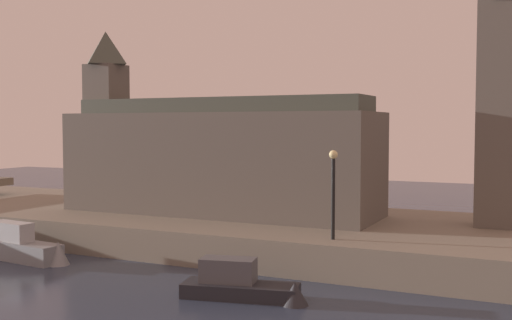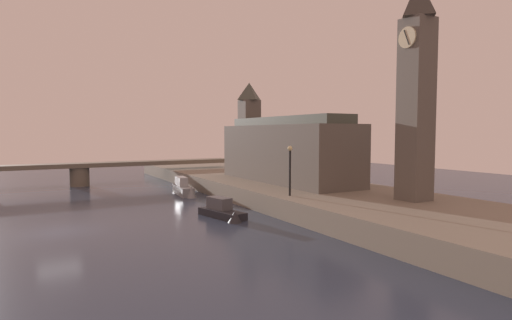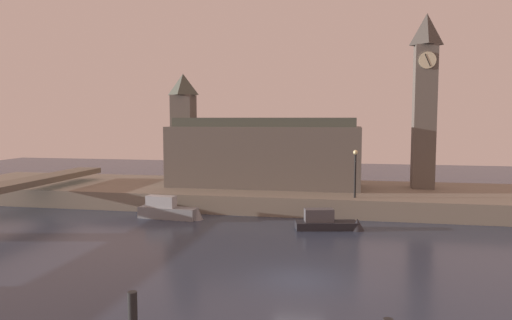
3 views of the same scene
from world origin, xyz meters
name	(u,v)px [view 1 (image 1 of 3)]	position (x,y,z in m)	size (l,w,h in m)	color
far_embankment	(311,234)	(0.00, 20.00, 0.75)	(70.00, 12.00, 1.50)	slate
clock_tower	(500,59)	(8.52, 21.73, 9.24)	(2.03, 2.09, 15.01)	#5B544C
parliament_hall	(211,155)	(-5.84, 20.25, 4.58)	(17.12, 5.23, 10.16)	#5B544C
streetlamp	(333,183)	(2.70, 15.36, 3.81)	(0.36, 0.36, 3.69)	black
boat_cruiser_grey	(25,247)	(-10.93, 11.94, 0.62)	(5.20, 1.64, 1.83)	gray
boat_barge_dark	(251,287)	(1.18, 10.75, 0.45)	(5.04, 2.26, 1.63)	#232328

